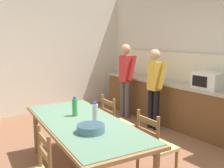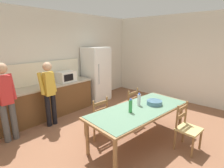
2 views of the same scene
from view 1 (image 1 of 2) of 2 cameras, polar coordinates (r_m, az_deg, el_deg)
name	(u,v)px [view 1 (image 1 of 2)]	position (r m, az deg, el deg)	size (l,w,h in m)	color
ground_plane	(104,166)	(3.93, -1.73, -17.37)	(8.32, 8.32, 0.00)	brown
wall_back	(219,56)	(5.44, 22.28, 5.57)	(6.52, 0.12, 2.90)	silver
wall_left	(26,53)	(6.47, -18.19, 6.44)	(0.12, 5.20, 2.90)	silver
kitchen_counter	(166,101)	(5.80, 11.71, -3.68)	(3.44, 0.66, 0.89)	brown
counter_splashback	(177,66)	(5.90, 14.04, 3.79)	(3.40, 0.03, 0.60)	#EFE8CB
microwave	(208,81)	(5.05, 20.24, 0.70)	(0.50, 0.39, 0.30)	white
dining_table	(83,127)	(3.42, -6.29, -9.23)	(2.34, 1.19, 0.75)	olive
bottle_near_centre	(75,107)	(3.62, -8.10, -4.98)	(0.07, 0.07, 0.27)	green
bottle_off_centre	(95,113)	(3.31, -3.69, -6.33)	(0.07, 0.07, 0.27)	silver
serving_bowl	(91,128)	(3.01, -4.64, -9.50)	(0.32, 0.32, 0.09)	slate
chair_side_far_left	(115,124)	(4.25, 0.71, -8.68)	(0.45, 0.44, 0.91)	olive
chair_side_far_right	(155,147)	(3.47, 9.33, -13.32)	(0.43, 0.41, 0.91)	olive
person_at_sink	(126,77)	(5.91, 2.99, 1.60)	(0.42, 0.29, 1.66)	#4C4C4C
person_at_counter	(154,85)	(5.21, 9.21, -0.16)	(0.40, 0.27, 1.59)	black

